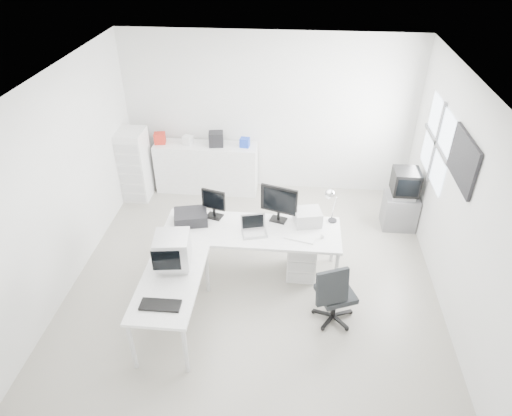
# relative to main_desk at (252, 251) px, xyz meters

# --- Properties ---
(floor) EXTENTS (5.00, 5.00, 0.01)m
(floor) POSITION_rel_main_desk_xyz_m (0.05, -0.05, -0.38)
(floor) COLOR beige
(floor) RESTS_ON ground
(ceiling) EXTENTS (5.00, 5.00, 0.01)m
(ceiling) POSITION_rel_main_desk_xyz_m (0.05, -0.05, 2.42)
(ceiling) COLOR white
(ceiling) RESTS_ON back_wall
(back_wall) EXTENTS (5.00, 0.02, 2.80)m
(back_wall) POSITION_rel_main_desk_xyz_m (0.05, 2.45, 1.02)
(back_wall) COLOR silver
(back_wall) RESTS_ON floor
(left_wall) EXTENTS (0.02, 5.00, 2.80)m
(left_wall) POSITION_rel_main_desk_xyz_m (-2.45, -0.05, 1.02)
(left_wall) COLOR silver
(left_wall) RESTS_ON floor
(right_wall) EXTENTS (0.02, 5.00, 2.80)m
(right_wall) POSITION_rel_main_desk_xyz_m (2.55, -0.05, 1.02)
(right_wall) COLOR silver
(right_wall) RESTS_ON floor
(window) EXTENTS (0.02, 1.20, 1.10)m
(window) POSITION_rel_main_desk_xyz_m (2.53, 1.15, 1.23)
(window) COLOR white
(window) RESTS_ON right_wall
(wall_picture) EXTENTS (0.04, 0.90, 0.60)m
(wall_picture) POSITION_rel_main_desk_xyz_m (2.52, 0.05, 1.52)
(wall_picture) COLOR black
(wall_picture) RESTS_ON right_wall
(main_desk) EXTENTS (2.40, 0.80, 0.75)m
(main_desk) POSITION_rel_main_desk_xyz_m (0.00, 0.00, 0.00)
(main_desk) COLOR white
(main_desk) RESTS_ON floor
(side_desk) EXTENTS (0.70, 1.40, 0.75)m
(side_desk) POSITION_rel_main_desk_xyz_m (-0.85, -1.10, 0.00)
(side_desk) COLOR white
(side_desk) RESTS_ON floor
(drawer_pedestal) EXTENTS (0.40, 0.50, 0.60)m
(drawer_pedestal) POSITION_rel_main_desk_xyz_m (0.70, 0.05, -0.08)
(drawer_pedestal) COLOR white
(drawer_pedestal) RESTS_ON floor
(inkjet_printer) EXTENTS (0.52, 0.45, 0.16)m
(inkjet_printer) POSITION_rel_main_desk_xyz_m (-0.85, 0.10, 0.45)
(inkjet_printer) COLOR black
(inkjet_printer) RESTS_ON main_desk
(lcd_monitor_small) EXTENTS (0.38, 0.28, 0.43)m
(lcd_monitor_small) POSITION_rel_main_desk_xyz_m (-0.55, 0.25, 0.59)
(lcd_monitor_small) COLOR black
(lcd_monitor_small) RESTS_ON main_desk
(lcd_monitor_large) EXTENTS (0.56, 0.35, 0.54)m
(lcd_monitor_large) POSITION_rel_main_desk_xyz_m (0.35, 0.25, 0.65)
(lcd_monitor_large) COLOR black
(lcd_monitor_large) RESTS_ON main_desk
(laptop) EXTENTS (0.38, 0.39, 0.21)m
(laptop) POSITION_rel_main_desk_xyz_m (0.05, -0.10, 0.48)
(laptop) COLOR #B7B7BA
(laptop) RESTS_ON main_desk
(white_keyboard) EXTENTS (0.42, 0.22, 0.02)m
(white_keyboard) POSITION_rel_main_desk_xyz_m (0.65, -0.15, 0.38)
(white_keyboard) COLOR white
(white_keyboard) RESTS_ON main_desk
(white_mouse) EXTENTS (0.06, 0.06, 0.06)m
(white_mouse) POSITION_rel_main_desk_xyz_m (0.95, -0.10, 0.40)
(white_mouse) COLOR white
(white_mouse) RESTS_ON main_desk
(laser_printer) EXTENTS (0.41, 0.38, 0.20)m
(laser_printer) POSITION_rel_main_desk_xyz_m (0.75, 0.22, 0.48)
(laser_printer) COLOR #BEBEBE
(laser_printer) RESTS_ON main_desk
(desk_lamp) EXTENTS (0.17, 0.17, 0.42)m
(desk_lamp) POSITION_rel_main_desk_xyz_m (1.10, 0.30, 0.59)
(desk_lamp) COLOR silver
(desk_lamp) RESTS_ON main_desk
(crt_monitor) EXTENTS (0.41, 0.41, 0.42)m
(crt_monitor) POSITION_rel_main_desk_xyz_m (-0.85, -0.85, 0.58)
(crt_monitor) COLOR #B7B7BA
(crt_monitor) RESTS_ON side_desk
(black_keyboard) EXTENTS (0.45, 0.18, 0.03)m
(black_keyboard) POSITION_rel_main_desk_xyz_m (-0.85, -1.50, 0.39)
(black_keyboard) COLOR black
(black_keyboard) RESTS_ON side_desk
(office_chair) EXTENTS (0.71, 0.71, 0.94)m
(office_chair) POSITION_rel_main_desk_xyz_m (1.12, -0.79, 0.10)
(office_chair) COLOR #222527
(office_chair) RESTS_ON floor
(tv_cabinet) EXTENTS (0.52, 0.43, 0.57)m
(tv_cabinet) POSITION_rel_main_desk_xyz_m (2.27, 1.34, -0.09)
(tv_cabinet) COLOR slate
(tv_cabinet) RESTS_ON floor
(crt_tv) EXTENTS (0.50, 0.48, 0.45)m
(crt_tv) POSITION_rel_main_desk_xyz_m (2.27, 1.34, 0.42)
(crt_tv) COLOR black
(crt_tv) RESTS_ON tv_cabinet
(sideboard) EXTENTS (1.81, 0.45, 0.91)m
(sideboard) POSITION_rel_main_desk_xyz_m (-1.04, 2.19, 0.08)
(sideboard) COLOR white
(sideboard) RESTS_ON floor
(clutter_box_a) EXTENTS (0.22, 0.20, 0.19)m
(clutter_box_a) POSITION_rel_main_desk_xyz_m (-1.84, 2.19, 0.63)
(clutter_box_a) COLOR red
(clutter_box_a) RESTS_ON sideboard
(clutter_box_b) EXTENTS (0.19, 0.18, 0.16)m
(clutter_box_b) POSITION_rel_main_desk_xyz_m (-1.34, 2.19, 0.61)
(clutter_box_b) COLOR white
(clutter_box_b) RESTS_ON sideboard
(clutter_box_c) EXTENTS (0.27, 0.26, 0.25)m
(clutter_box_c) POSITION_rel_main_desk_xyz_m (-0.84, 2.19, 0.65)
(clutter_box_c) COLOR black
(clutter_box_c) RESTS_ON sideboard
(clutter_box_d) EXTENTS (0.18, 0.16, 0.16)m
(clutter_box_d) POSITION_rel_main_desk_xyz_m (-0.34, 2.19, 0.61)
(clutter_box_d) COLOR #1A3CB7
(clutter_box_d) RESTS_ON sideboard
(clutter_bottle) EXTENTS (0.07, 0.07, 0.22)m
(clutter_bottle) POSITION_rel_main_desk_xyz_m (-2.14, 2.23, 0.64)
(clutter_bottle) COLOR white
(clutter_bottle) RESTS_ON sideboard
(filing_cabinet) EXTENTS (0.44, 0.53, 1.27)m
(filing_cabinet) POSITION_rel_main_desk_xyz_m (-2.23, 1.86, 0.26)
(filing_cabinet) COLOR white
(filing_cabinet) RESTS_ON floor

